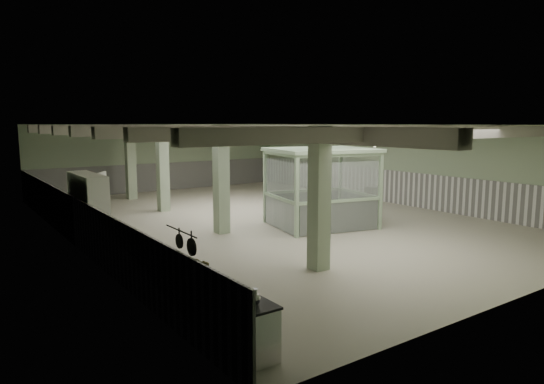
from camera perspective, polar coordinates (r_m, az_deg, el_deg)
floor at (r=18.58m, az=-0.66°, el=-3.25°), size 20.00×20.00×0.00m
ceiling at (r=18.22m, az=-0.68°, el=7.92°), size 14.00×20.00×0.02m
wall_back at (r=27.14m, az=-12.67°, el=3.99°), size 14.00×0.02×3.60m
wall_front at (r=11.59m, az=28.43°, el=-2.13°), size 14.00×0.02×3.60m
wall_left at (r=15.52m, az=-22.55°, el=0.60°), size 0.02×20.00×3.60m
wall_right at (r=22.98m, az=13.94°, el=3.23°), size 0.02×20.00×3.60m
wainscot_left at (r=15.68m, az=-22.26°, el=-3.20°), size 0.05×19.90×1.50m
wainscot_right at (r=23.07m, az=13.81°, el=0.63°), size 0.05×19.90×1.50m
wainscot_back at (r=27.21m, az=-12.58°, el=1.78°), size 13.90×0.05×1.50m
girder at (r=16.94m, az=-7.73°, el=7.09°), size 0.45×19.90×0.40m
beam_a at (r=12.74m, az=18.81°, el=6.59°), size 13.90×0.35×0.32m
beam_b at (r=14.37m, az=10.71°, el=7.01°), size 13.90×0.35×0.32m
beam_c at (r=16.21m, az=4.34°, el=7.24°), size 13.90×0.35×0.32m
beam_d at (r=18.22m, az=-0.67°, el=7.35°), size 13.90×0.35×0.32m
beam_e at (r=20.33m, az=-4.68°, el=7.41°), size 13.90×0.35×0.32m
beam_f at (r=22.53m, az=-7.91°, el=7.43°), size 13.90×0.35×0.32m
beam_g at (r=24.78m, az=-10.57°, el=7.42°), size 13.90×0.35×0.32m
column_a at (r=12.07m, az=5.58°, el=-0.80°), size 0.42×0.42×3.60m
column_b at (r=16.16m, az=-6.00°, el=1.45°), size 0.42×0.42×3.60m
column_c at (r=20.66m, az=-12.74°, el=2.75°), size 0.42×0.42×3.60m
column_d at (r=24.40m, az=-16.32°, el=3.41°), size 0.42×0.42×3.60m
hook_rail at (r=8.36m, az=-10.67°, el=-4.55°), size 0.02×1.20×0.02m
pendant_front at (r=14.74m, az=12.04°, el=5.56°), size 0.44×0.44×0.22m
pendant_mid at (r=18.92m, az=-0.27°, el=6.26°), size 0.44×0.44×0.22m
pendant_back at (r=23.21m, az=-7.35°, el=6.54°), size 0.44×0.44×0.22m
prep_counter at (r=9.43m, az=-9.77°, el=-11.86°), size 0.85×4.86×0.91m
pitcher_near at (r=8.89m, az=-8.75°, el=-9.29°), size 0.19×0.21×0.24m
pitcher_far at (r=7.57m, az=-2.04°, el=-12.26°), size 0.19×0.22×0.26m
veg_colander at (r=9.25m, az=-8.78°, el=-8.72°), size 0.52×0.52×0.20m
orange_bowl at (r=10.68m, az=-13.23°, el=-6.85°), size 0.25×0.25×0.09m
skillet_near at (r=8.17m, az=-9.44°, el=-6.41°), size 0.04×0.30×0.30m
skillet_far at (r=8.60m, az=-10.85°, el=-5.71°), size 0.03×0.26×0.26m
walkin_cooler at (r=15.29m, az=-20.68°, el=-2.08°), size 1.03×2.39×2.19m
guard_booth at (r=17.27m, az=5.79°, el=2.07°), size 3.97×3.56×2.78m
filing_cabinet at (r=18.51m, az=11.81°, el=-1.39°), size 0.55×0.69×1.32m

